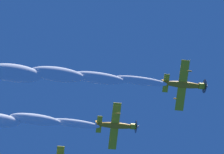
# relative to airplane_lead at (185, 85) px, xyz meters

# --- Properties ---
(airplane_lead) EXTENTS (7.78, 8.02, 3.81)m
(airplane_lead) POSITION_rel_airplane_lead_xyz_m (0.00, 0.00, 0.00)
(airplane_lead) COLOR orange
(airplane_left_wingman) EXTENTS (7.78, 8.15, 3.65)m
(airplane_left_wingman) POSITION_rel_airplane_lead_xyz_m (-6.27, 12.83, -0.04)
(airplane_left_wingman) COLOR orange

